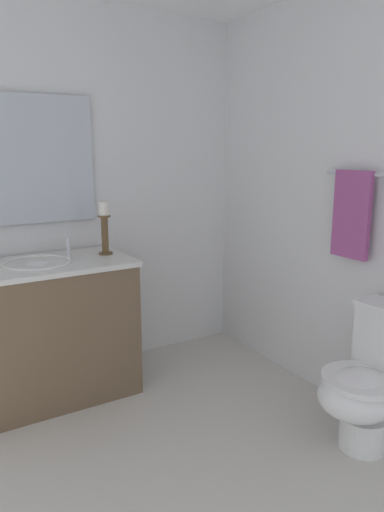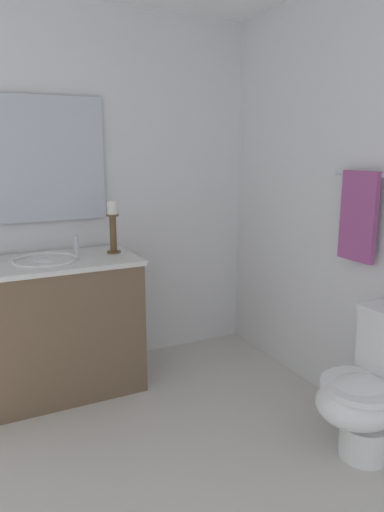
{
  "view_description": "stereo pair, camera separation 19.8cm",
  "coord_description": "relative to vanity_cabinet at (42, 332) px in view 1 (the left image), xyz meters",
  "views": [
    {
      "loc": [
        1.78,
        -0.81,
        1.53
      ],
      "look_at": [
        -0.3,
        0.45,
        0.98
      ],
      "focal_mm": 32.96,
      "sensor_mm": 36.0,
      "label": 1
    },
    {
      "loc": [
        1.87,
        -0.63,
        1.53
      ],
      "look_at": [
        -0.3,
        0.45,
        0.98
      ],
      "focal_mm": 32.96,
      "sensor_mm": 36.0,
      "label": 2
    }
  ],
  "objects": [
    {
      "name": "wall_back",
      "position": [
        1.02,
        1.59,
        0.79
      ],
      "size": [
        2.7,
        0.04,
        2.45
      ],
      "primitive_type": "cube",
      "color": "white",
      "rests_on": "ground"
    },
    {
      "name": "floor",
      "position": [
        1.02,
        0.19,
        -0.45
      ],
      "size": [
        2.7,
        2.78,
        0.02
      ],
      "primitive_type": "cube",
      "color": "beige",
      "rests_on": "ground"
    },
    {
      "name": "candle_holder_tall",
      "position": [
        -0.03,
        0.44,
        0.61
      ],
      "size": [
        0.09,
        0.09,
        0.34
      ],
      "color": "brown",
      "rests_on": "vanity_cabinet"
    },
    {
      "name": "mirror",
      "position": [
        -0.28,
        0.0,
        1.03
      ],
      "size": [
        0.02,
        0.94,
        0.8
      ],
      "primitive_type": "cube",
      "color": "silver"
    },
    {
      "name": "vanity_cabinet",
      "position": [
        0.0,
        0.0,
        0.0
      ],
      "size": [
        0.58,
        1.12,
        0.87
      ],
      "color": "brown",
      "rests_on": "ground"
    },
    {
      "name": "sink_basin",
      "position": [
        -0.0,
        0.0,
        0.4
      ],
      "size": [
        0.4,
        0.4,
        0.24
      ],
      "color": "white",
      "rests_on": "vanity_cabinet"
    },
    {
      "name": "toilet",
      "position": [
        1.39,
        1.3,
        -0.07
      ],
      "size": [
        0.39,
        0.54,
        0.75
      ],
      "color": "white",
      "rests_on": "ground"
    },
    {
      "name": "wall_left",
      "position": [
        -0.33,
        0.19,
        0.79
      ],
      "size": [
        0.04,
        2.78,
        2.45
      ],
      "primitive_type": "cube",
      "color": "white",
      "rests_on": "ground"
    },
    {
      "name": "towel_near_vanity",
      "position": [
        1.02,
        1.51,
        0.74
      ],
      "size": [
        0.24,
        0.03,
        0.49
      ],
      "primitive_type": "cube",
      "color": "#A54C8C",
      "rests_on": "towel_bar"
    }
  ]
}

